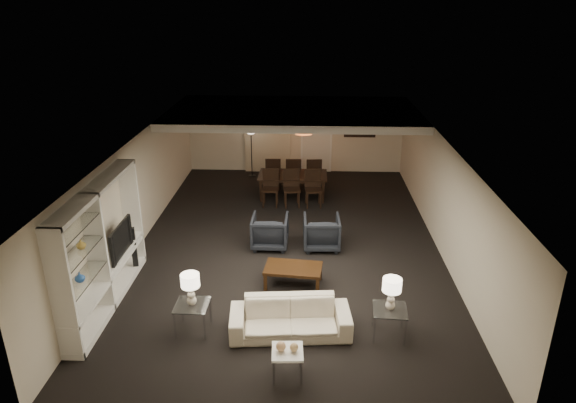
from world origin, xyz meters
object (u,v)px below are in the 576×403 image
(vase_blue, at_px, (80,277))
(chair_fr, at_px, (313,174))
(marble_table, at_px, (287,363))
(television, at_px, (116,240))
(dining_table, at_px, (293,186))
(chair_nr, at_px, (314,189))
(chair_nl, at_px, (270,188))
(floor_lamp, at_px, (252,152))
(coffee_table, at_px, (293,276))
(floor_speaker, at_px, (134,250))
(chair_nm, at_px, (292,189))
(table_lamp_left, at_px, (191,290))
(chair_fl, at_px, (273,173))
(chair_fm, at_px, (293,173))
(vase_amber, at_px, (81,244))
(armchair_left, at_px, (270,231))
(pendant_light, at_px, (304,129))
(armchair_right, at_px, (322,232))
(side_table_left, at_px, (193,317))
(side_table_right, at_px, (389,322))
(sofa, at_px, (290,318))
(table_lamp_right, at_px, (391,294))

(vase_blue, height_order, chair_fr, vase_blue)
(marble_table, bearing_deg, television, 144.58)
(dining_table, xyz_separation_m, chair_nr, (0.60, -0.65, 0.17))
(television, xyz_separation_m, chair_nr, (3.89, 4.45, -0.55))
(chair_nl, height_order, floor_lamp, floor_lamp)
(coffee_table, bearing_deg, floor_speaker, 172.51)
(vase_blue, distance_m, floor_speaker, 2.34)
(chair_nm, height_order, floor_lamp, floor_lamp)
(table_lamp_left, xyz_separation_m, chair_nl, (0.92, 5.81, -0.32))
(floor_speaker, bearing_deg, marble_table, -58.08)
(chair_fl, xyz_separation_m, chair_fr, (1.20, 0.00, 0.00))
(floor_speaker, bearing_deg, chair_fm, 42.52)
(vase_amber, distance_m, dining_table, 7.36)
(table_lamp_left, bearing_deg, chair_fl, 82.61)
(armchair_left, relative_size, chair_fm, 0.83)
(pendant_light, height_order, armchair_right, pendant_light)
(dining_table, bearing_deg, chair_fl, 133.31)
(television, height_order, chair_nr, television)
(chair_fr, xyz_separation_m, floor_lamp, (-1.98, 1.20, 0.31))
(coffee_table, xyz_separation_m, floor_lamp, (-1.56, 6.71, 0.62))
(side_table_left, relative_size, chair_fl, 0.56)
(floor_speaker, height_order, dining_table, floor_speaker)
(side_table_right, xyz_separation_m, chair_fr, (-1.28, 7.11, 0.25))
(side_table_left, xyz_separation_m, chair_nr, (2.12, 5.81, 0.25))
(coffee_table, distance_m, table_lamp_left, 2.42)
(vase_blue, bearing_deg, sofa, 3.37)
(pendant_light, relative_size, television, 0.47)
(vase_blue, bearing_deg, chair_nl, 65.72)
(table_lamp_left, relative_size, table_lamp_right, 1.00)
(table_lamp_right, height_order, vase_blue, vase_blue)
(pendant_light, bearing_deg, marble_table, -90.84)
(marble_table, distance_m, vase_blue, 3.72)
(sofa, relative_size, chair_fr, 2.03)
(sofa, relative_size, coffee_table, 1.82)
(chair_fm, bearing_deg, coffee_table, 89.39)
(vase_amber, bearing_deg, chair_nm, 60.21)
(armchair_left, distance_m, chair_fl, 3.82)
(table_lamp_left, distance_m, chair_fm, 7.28)
(floor_speaker, bearing_deg, coffee_table, -22.66)
(sofa, height_order, chair_fl, chair_fl)
(chair_nl, relative_size, chair_fm, 1.00)
(floor_speaker, bearing_deg, chair_nm, 34.44)
(table_lamp_right, distance_m, chair_nr, 5.96)
(coffee_table, xyz_separation_m, floor_speaker, (-3.38, 0.44, 0.30))
(vase_amber, xyz_separation_m, chair_fl, (2.72, 7.09, -1.13))
(pendant_light, height_order, coffee_table, pendant_light)
(table_lamp_left, bearing_deg, television, 142.30)
(floor_lamp, bearing_deg, coffee_table, -76.89)
(sofa, distance_m, chair_nr, 5.83)
(vase_blue, relative_size, vase_amber, 1.05)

